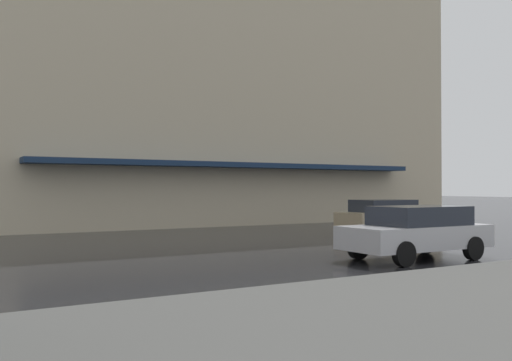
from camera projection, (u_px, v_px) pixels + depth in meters
The scene contains 3 objects.
haussmann_block_corner at pixel (180, 18), 34.10m from camera, with size 16.84×28.94×25.51m.
car_silver at pixel (417, 231), 14.51m from camera, with size 1.85×4.10×1.41m.
car_champagne at pixel (385, 215), 22.68m from camera, with size 1.85×4.10×1.41m.
Camera 1 is at (-11.40, -5.78, 1.89)m, focal length 38.53 mm.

